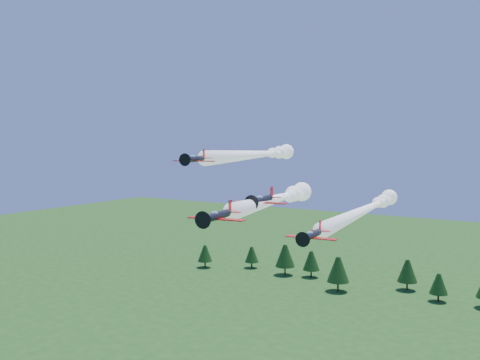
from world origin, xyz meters
The scene contains 5 objects.
plane_lead centered at (-1.47, 13.96, 41.86)m, with size 11.36×42.29×3.70m.
plane_left centered at (-14.83, 30.81, 49.04)m, with size 16.32×57.48×3.70m.
plane_right centered at (7.43, 35.20, 38.40)m, with size 11.08×60.93×3.70m.
plane_slot centered at (0.06, 5.97, 42.45)m, with size 8.54×9.30×2.98m.
treeline centered at (-2.85, 110.23, 6.80)m, with size 170.52×21.28×12.00m.
Camera 1 is at (42.42, -67.69, 51.86)m, focal length 40.00 mm.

